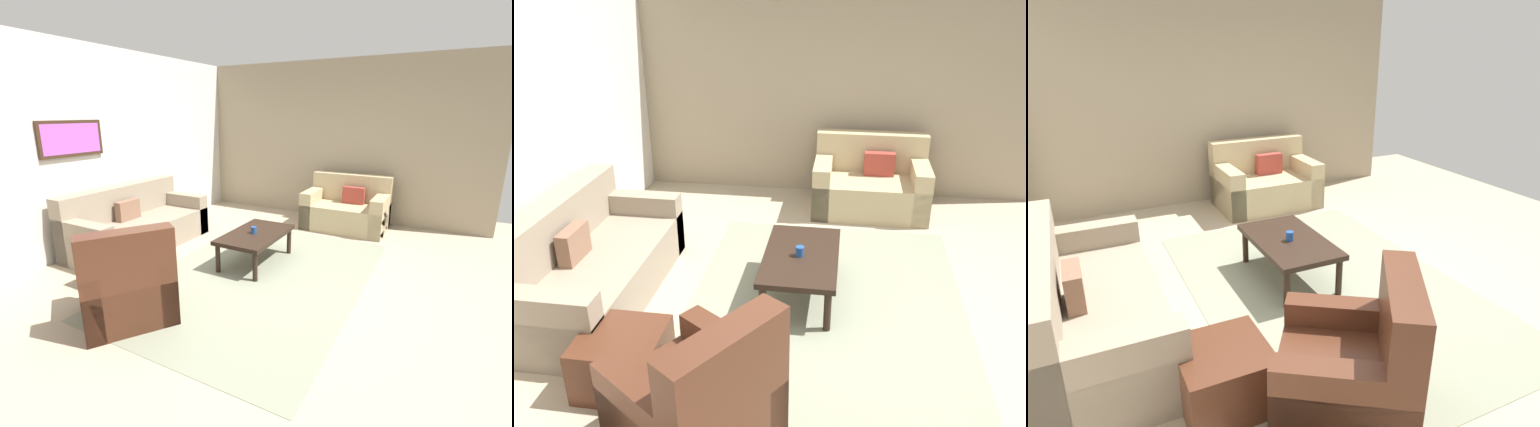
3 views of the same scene
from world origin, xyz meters
TOP-DOWN VIEW (x-y plane):
  - ground_plane at (0.00, 0.00)m, footprint 8.00×8.00m
  - rear_partition at (0.00, 2.60)m, footprint 6.00×0.12m
  - stone_feature_panel at (3.00, 0.00)m, footprint 0.12×5.20m
  - area_rug at (0.00, 0.00)m, footprint 3.53×2.36m
  - couch_main at (0.05, 2.09)m, footprint 2.04×0.93m
  - couch_loveseat at (2.44, -0.40)m, footprint 0.90×1.33m
  - armchair_leather at (-1.41, 0.64)m, footprint 1.11×1.11m
  - ottoman at (-0.95, 1.33)m, footprint 0.56×0.56m
  - coffee_table at (0.35, 0.23)m, footprint 1.10×0.64m
  - cup at (0.32, 0.24)m, footprint 0.07×0.07m
  - framed_artwork at (-0.48, 2.51)m, footprint 0.89×0.04m

SIDE VIEW (x-z plane):
  - ground_plane at x=0.00m, z-range 0.00..0.00m
  - area_rug at x=0.00m, z-range 0.00..0.01m
  - ottoman at x=-0.95m, z-range 0.00..0.40m
  - couch_main at x=0.05m, z-range -0.14..0.74m
  - couch_loveseat at x=2.44m, z-range -0.14..0.74m
  - armchair_leather at x=-1.41m, z-range -0.17..0.78m
  - coffee_table at x=0.35m, z-range 0.15..0.56m
  - cup at x=0.32m, z-range 0.41..0.50m
  - rear_partition at x=0.00m, z-range 0.00..2.80m
  - stone_feature_panel at x=3.00m, z-range 0.00..2.80m
  - framed_artwork at x=-0.48m, z-range 1.35..1.81m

